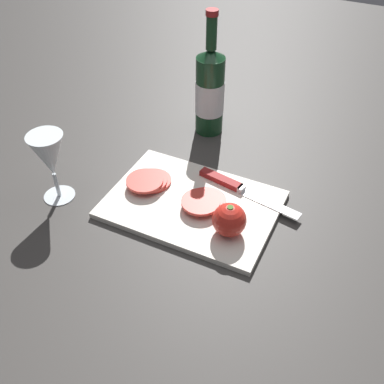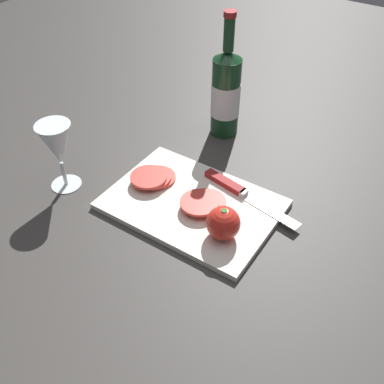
% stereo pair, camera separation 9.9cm
% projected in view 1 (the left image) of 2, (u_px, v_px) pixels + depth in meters
% --- Properties ---
extents(ground_plane, '(3.00, 3.00, 0.00)m').
position_uv_depth(ground_plane, '(216.00, 202.00, 1.03)').
color(ground_plane, '#383533').
extents(cutting_board, '(0.38, 0.26, 0.01)m').
position_uv_depth(cutting_board, '(192.00, 204.00, 1.02)').
color(cutting_board, silver).
rests_on(cutting_board, ground_plane).
extents(wine_bottle, '(0.08, 0.08, 0.33)m').
position_uv_depth(wine_bottle, '(210.00, 92.00, 1.18)').
color(wine_bottle, '#14381E').
rests_on(wine_bottle, ground_plane).
extents(wine_glass, '(0.08, 0.08, 0.17)m').
position_uv_depth(wine_glass, '(50.00, 158.00, 0.97)').
color(wine_glass, silver).
rests_on(wine_glass, ground_plane).
extents(whole_tomato, '(0.07, 0.07, 0.07)m').
position_uv_depth(whole_tomato, '(229.00, 220.00, 0.92)').
color(whole_tomato, red).
rests_on(whole_tomato, cutting_board).
extents(knife, '(0.26, 0.07, 0.01)m').
position_uv_depth(knife, '(230.00, 184.00, 1.05)').
color(knife, silver).
rests_on(knife, cutting_board).
extents(tomato_slice_stack_near, '(0.09, 0.11, 0.02)m').
position_uv_depth(tomato_slice_stack_near, '(149.00, 181.00, 1.05)').
color(tomato_slice_stack_near, '#D63D33').
rests_on(tomato_slice_stack_near, cutting_board).
extents(tomato_slice_stack_far, '(0.09, 0.11, 0.02)m').
position_uv_depth(tomato_slice_stack_far, '(204.00, 201.00, 1.00)').
color(tomato_slice_stack_far, '#D63D33').
rests_on(tomato_slice_stack_far, cutting_board).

